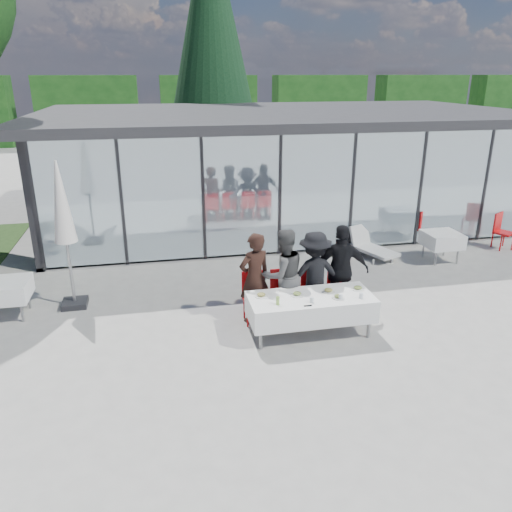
{
  "coord_description": "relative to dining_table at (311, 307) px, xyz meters",
  "views": [
    {
      "loc": [
        -2.07,
        -7.99,
        4.52
      ],
      "look_at": [
        -0.17,
        1.2,
        1.08
      ],
      "focal_mm": 35.0,
      "sensor_mm": 36.0,
      "label": 1
    }
  ],
  "objects": [
    {
      "name": "spare_chair_b",
      "position": [
        4.55,
        4.37,
        -0.0
      ],
      "size": [
        0.61,
        0.61,
        0.97
      ],
      "color": "red",
      "rests_on": "ground"
    },
    {
      "name": "diner_chair_a",
      "position": [
        -0.89,
        0.75,
        -0.0
      ],
      "size": [
        0.44,
        0.44,
        0.97
      ],
      "color": "red",
      "rests_on": "ground"
    },
    {
      "name": "pavilion",
      "position": [
        1.45,
        8.36,
        1.61
      ],
      "size": [
        14.8,
        8.8,
        3.44
      ],
      "color": "gray",
      "rests_on": "ground"
    },
    {
      "name": "plate_extra",
      "position": [
        0.46,
        -0.17,
        0.24
      ],
      "size": [
        0.24,
        0.24,
        0.07
      ],
      "color": "white",
      "rests_on": "dining_table"
    },
    {
      "name": "diner_chair_c",
      "position": [
        0.29,
        0.75,
        -0.0
      ],
      "size": [
        0.44,
        0.44,
        0.97
      ],
      "color": "red",
      "rests_on": "ground"
    },
    {
      "name": "spare_table_right",
      "position": [
        4.42,
        3.0,
        0.02
      ],
      "size": [
        0.86,
        0.86,
        0.74
      ],
      "color": "white",
      "rests_on": "ground"
    },
    {
      "name": "lounger",
      "position": [
        2.82,
        3.75,
        -0.28
      ],
      "size": [
        1.05,
        1.46,
        0.72
      ],
      "color": "silver",
      "rests_on": "ground"
    },
    {
      "name": "plate_c",
      "position": [
        0.37,
        0.12,
        0.24
      ],
      "size": [
        0.24,
        0.24,
        0.07
      ],
      "color": "white",
      "rests_on": "dining_table"
    },
    {
      "name": "spare_table_left",
      "position": [
        -5.58,
        1.86,
        0.02
      ],
      "size": [
        0.86,
        0.86,
        0.74
      ],
      "color": "white",
      "rests_on": "ground"
    },
    {
      "name": "diner_a",
      "position": [
        -0.89,
        0.71,
        0.35
      ],
      "size": [
        0.83,
        0.83,
        1.78
      ],
      "primitive_type": "imported",
      "rotation": [
        0.0,
        0.0,
        3.48
      ],
      "color": "black",
      "rests_on": "ground"
    },
    {
      "name": "folded_eyeglasses",
      "position": [
        -0.17,
        -0.37,
        0.22
      ],
      "size": [
        0.14,
        0.03,
        0.01
      ],
      "primitive_type": "cube",
      "color": "black",
      "rests_on": "dining_table"
    },
    {
      "name": "diner_chair_d",
      "position": [
        0.83,
        0.75,
        -0.0
      ],
      "size": [
        0.44,
        0.44,
        0.97
      ],
      "color": "red",
      "rests_on": "ground"
    },
    {
      "name": "diner_c",
      "position": [
        0.29,
        0.71,
        0.32
      ],
      "size": [
        1.12,
        1.12,
        1.72
      ],
      "primitive_type": "imported",
      "rotation": [
        0.0,
        0.0,
        3.14
      ],
      "color": "black",
      "rests_on": "ground"
    },
    {
      "name": "diner_d",
      "position": [
        0.83,
        0.71,
        0.37
      ],
      "size": [
        1.29,
        1.29,
        1.82
      ],
      "primitive_type": "imported",
      "rotation": [
        0.0,
        0.0,
        2.9
      ],
      "color": "black",
      "rests_on": "ground"
    },
    {
      "name": "ground",
      "position": [
        -0.55,
        0.19,
        -0.54
      ],
      "size": [
        90.0,
        90.0,
        0.0
      ],
      "primitive_type": "plane",
      "color": "#999891",
      "rests_on": "ground"
    },
    {
      "name": "plate_a",
      "position": [
        -0.88,
        0.18,
        0.24
      ],
      "size": [
        0.24,
        0.24,
        0.07
      ],
      "color": "white",
      "rests_on": "dining_table"
    },
    {
      "name": "juice_bottle",
      "position": [
        -0.67,
        -0.21,
        0.29
      ],
      "size": [
        0.06,
        0.06,
        0.15
      ],
      "primitive_type": "cylinder",
      "color": "#94C351",
      "rests_on": "dining_table"
    },
    {
      "name": "treeline",
      "position": [
        -2.55,
        28.19,
        1.66
      ],
      "size": [
        62.5,
        2.0,
        4.4
      ],
      "color": "#133A12",
      "rests_on": "ground"
    },
    {
      "name": "diner_chair_b",
      "position": [
        -0.33,
        0.75,
        -0.0
      ],
      "size": [
        0.44,
        0.44,
        0.97
      ],
      "color": "red",
      "rests_on": "ground"
    },
    {
      "name": "drinking_glasses",
      "position": [
        0.42,
        -0.25,
        0.26
      ],
      "size": [
        0.98,
        0.09,
        0.1
      ],
      "color": "silver",
      "rests_on": "dining_table"
    },
    {
      "name": "diner_b",
      "position": [
        -0.33,
        0.71,
        0.37
      ],
      "size": [
        1.08,
        1.08,
        1.82
      ],
      "primitive_type": "imported",
      "rotation": [
        0.0,
        0.0,
        3.4
      ],
      "color": "#515151",
      "rests_on": "ground"
    },
    {
      "name": "dining_table",
      "position": [
        0.0,
        0.0,
        0.0
      ],
      "size": [
        2.26,
        0.96,
        0.75
      ],
      "color": "white",
      "rests_on": "ground"
    },
    {
      "name": "spare_chair_a",
      "position": [
        6.53,
        3.57,
        -0.0
      ],
      "size": [
        0.6,
        0.6,
        0.97
      ],
      "color": "red",
      "rests_on": "ground"
    },
    {
      "name": "conifer_tree",
      "position": [
        -0.05,
        13.19,
        5.45
      ],
      "size": [
        4.0,
        4.0,
        10.5
      ],
      "color": "#382316",
      "rests_on": "ground"
    },
    {
      "name": "market_umbrella",
      "position": [
        -4.4,
        2.09,
        1.46
      ],
      "size": [
        0.5,
        0.5,
        3.0
      ],
      "color": "black",
      "rests_on": "ground"
    },
    {
      "name": "plate_d",
      "position": [
        0.94,
        0.12,
        0.24
      ],
      "size": [
        0.24,
        0.24,
        0.07
      ],
      "color": "white",
      "rests_on": "dining_table"
    },
    {
      "name": "plate_b",
      "position": [
        -0.23,
        0.09,
        0.24
      ],
      "size": [
        0.24,
        0.24,
        0.07
      ],
      "color": "white",
      "rests_on": "dining_table"
    }
  ]
}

